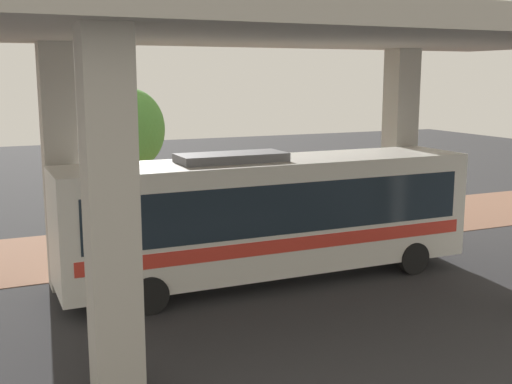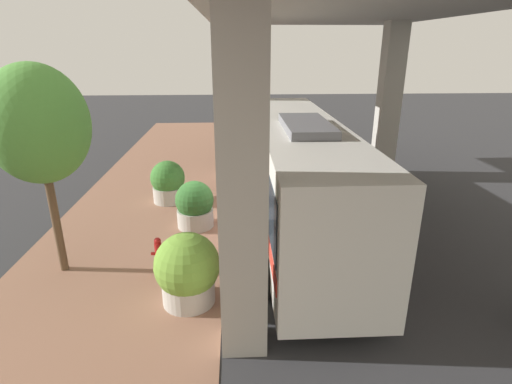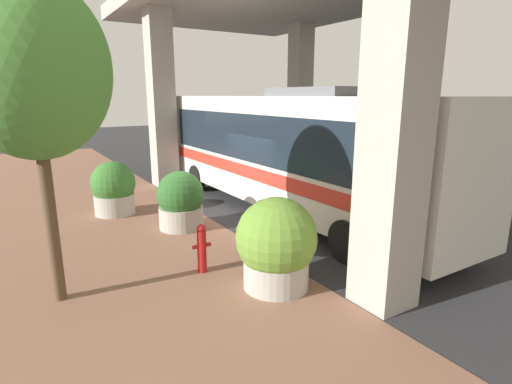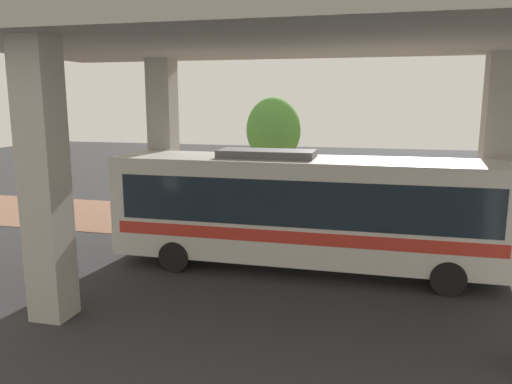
{
  "view_description": "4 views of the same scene",
  "coord_description": "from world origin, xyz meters",
  "px_view_note": "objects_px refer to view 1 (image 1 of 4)",
  "views": [
    {
      "loc": [
        19.01,
        -7.99,
        6.03
      ],
      "look_at": [
        1.65,
        -0.27,
        2.57
      ],
      "focal_mm": 45.0,
      "sensor_mm": 36.0,
      "label": 1
    },
    {
      "loc": [
        0.39,
        -12.62,
        5.9
      ],
      "look_at": [
        0.96,
        -1.82,
        1.93
      ],
      "focal_mm": 28.0,
      "sensor_mm": 36.0,
      "label": 2
    },
    {
      "loc": [
        -4.92,
        -10.17,
        3.66
      ],
      "look_at": [
        1.06,
        -0.54,
        0.92
      ],
      "focal_mm": 28.0,
      "sensor_mm": 36.0,
      "label": 3
    },
    {
      "loc": [
        17.9,
        2.1,
        5.48
      ],
      "look_at": [
        1.15,
        -2.03,
        2.26
      ],
      "focal_mm": 35.0,
      "sensor_mm": 36.0,
      "label": 4
    }
  ],
  "objects_px": {
    "fire_hydrant": "(144,240)",
    "bus": "(271,212)",
    "planter_front": "(108,241)",
    "planter_back": "(280,215)",
    "planter_middle": "(234,229)",
    "street_tree_near": "(131,130)"
  },
  "relations": [
    {
      "from": "planter_front",
      "to": "planter_back",
      "type": "height_order",
      "value": "planter_front"
    },
    {
      "from": "bus",
      "to": "planter_back",
      "type": "relative_size",
      "value": 7.26
    },
    {
      "from": "planter_middle",
      "to": "planter_back",
      "type": "relative_size",
      "value": 0.97
    },
    {
      "from": "planter_front",
      "to": "planter_back",
      "type": "bearing_deg",
      "value": 102.47
    },
    {
      "from": "planter_middle",
      "to": "planter_back",
      "type": "height_order",
      "value": "planter_back"
    },
    {
      "from": "bus",
      "to": "planter_middle",
      "type": "bearing_deg",
      "value": 176.34
    },
    {
      "from": "planter_middle",
      "to": "planter_back",
      "type": "distance_m",
      "value": 2.73
    },
    {
      "from": "planter_back",
      "to": "planter_middle",
      "type": "bearing_deg",
      "value": -62.21
    },
    {
      "from": "planter_front",
      "to": "planter_middle",
      "type": "relative_size",
      "value": 1.1
    },
    {
      "from": "planter_front",
      "to": "street_tree_near",
      "type": "bearing_deg",
      "value": 155.1
    },
    {
      "from": "bus",
      "to": "planter_middle",
      "type": "xyz_separation_m",
      "value": [
        -3.45,
        0.22,
        -1.31
      ]
    },
    {
      "from": "bus",
      "to": "planter_front",
      "type": "distance_m",
      "value": 5.39
    },
    {
      "from": "bus",
      "to": "planter_back",
      "type": "xyz_separation_m",
      "value": [
        -4.72,
        2.63,
        -1.28
      ]
    },
    {
      "from": "bus",
      "to": "street_tree_near",
      "type": "xyz_separation_m",
      "value": [
        -6.87,
        -2.45,
        1.97
      ]
    },
    {
      "from": "fire_hydrant",
      "to": "bus",
      "type": "bearing_deg",
      "value": 33.54
    },
    {
      "from": "planter_front",
      "to": "bus",
      "type": "bearing_deg",
      "value": 52.11
    },
    {
      "from": "fire_hydrant",
      "to": "planter_back",
      "type": "xyz_separation_m",
      "value": [
        -0.55,
        5.4,
        0.27
      ]
    },
    {
      "from": "bus",
      "to": "fire_hydrant",
      "type": "height_order",
      "value": "bus"
    },
    {
      "from": "street_tree_near",
      "to": "planter_front",
      "type": "bearing_deg",
      "value": -24.9
    },
    {
      "from": "bus",
      "to": "planter_front",
      "type": "bearing_deg",
      "value": -127.89
    },
    {
      "from": "planter_middle",
      "to": "street_tree_near",
      "type": "height_order",
      "value": "street_tree_near"
    },
    {
      "from": "planter_middle",
      "to": "street_tree_near",
      "type": "bearing_deg",
      "value": -142.06
    }
  ]
}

